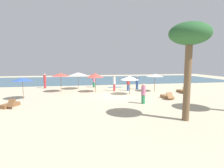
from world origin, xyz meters
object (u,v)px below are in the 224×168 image
object	(u,v)px
umbrella_3	(95,75)
person_3	(143,94)
person_0	(128,84)
person_4	(114,83)
umbrella_4	(155,75)
lounger_2	(10,105)
umbrella_5	(78,74)
umbrella_0	(61,75)
umbrella_1	(22,79)
umbrella_2	(130,78)
lounger_1	(183,91)
lounger_0	(167,97)
surfboard	(115,87)
person_2	(94,81)
palm_2	(190,38)
person_1	(45,81)
person_5	(137,83)

from	to	relation	value
umbrella_3	person_3	world-z (taller)	umbrella_3
person_0	person_4	xyz separation A→B (m)	(-1.70, 0.07, 0.11)
umbrella_4	lounger_2	xyz separation A→B (m)	(-14.13, -5.14, -1.76)
umbrella_5	umbrella_3	bearing A→B (deg)	-52.84
umbrella_0	person_4	world-z (taller)	umbrella_0
umbrella_1	umbrella_2	distance (m)	10.53
umbrella_3	lounger_1	bearing A→B (deg)	-13.22
lounger_0	surfboard	bearing A→B (deg)	111.93
person_2	palm_2	size ratio (longest dim) A/B	0.30
person_2	lounger_0	bearing A→B (deg)	-55.10
umbrella_0	lounger_1	world-z (taller)	umbrella_0
person_1	palm_2	world-z (taller)	palm_2
person_4	lounger_1	bearing A→B (deg)	-19.85
umbrella_4	umbrella_5	xyz separation A→B (m)	(-8.94, 3.38, 0.04)
person_1	surfboard	xyz separation A→B (m)	(9.42, -0.77, -0.97)
surfboard	umbrella_5	bearing A→B (deg)	-170.31
lounger_2	person_5	bearing A→B (deg)	29.64
person_5	lounger_0	bearing A→B (deg)	-80.99
lounger_1	person_4	xyz separation A→B (m)	(-7.43, 2.68, 0.81)
lounger_0	person_4	distance (m)	6.85
lounger_2	person_0	distance (m)	12.83
lounger_2	person_4	distance (m)	11.42
umbrella_2	person_4	world-z (taller)	umbrella_2
palm_2	person_5	bearing A→B (deg)	85.30
person_0	person_4	size ratio (longest dim) A/B	0.91
umbrella_3	surfboard	size ratio (longest dim) A/B	0.99
umbrella_1	person_1	size ratio (longest dim) A/B	1.04
person_0	umbrella_4	bearing A→B (deg)	-20.64
umbrella_2	person_0	world-z (taller)	umbrella_2
umbrella_0	lounger_0	world-z (taller)	umbrella_0
person_3	palm_2	world-z (taller)	palm_2
umbrella_0	surfboard	size ratio (longest dim) A/B	0.98
umbrella_3	lounger_2	world-z (taller)	umbrella_3
person_0	person_3	bearing A→B (deg)	-94.68
umbrella_0	person_0	distance (m)	8.07
umbrella_3	palm_2	world-z (taller)	palm_2
umbrella_0	person_3	world-z (taller)	umbrella_0
umbrella_4	person_2	xyz separation A→B (m)	(-6.80, 4.82, -1.09)
umbrella_3	umbrella_5	world-z (taller)	umbrella_3
lounger_2	surfboard	size ratio (longest dim) A/B	0.77
umbrella_4	person_4	world-z (taller)	umbrella_4
umbrella_1	person_5	world-z (taller)	umbrella_1
umbrella_2	surfboard	size ratio (longest dim) A/B	0.90
umbrella_3	person_1	xyz separation A→B (m)	(-6.35, 4.22, -0.96)
umbrella_0	umbrella_4	size ratio (longest dim) A/B	1.06
lounger_0	lounger_2	bearing A→B (deg)	-176.11
umbrella_3	person_0	distance (m)	4.18
lounger_1	umbrella_0	bearing A→B (deg)	167.24
umbrella_3	person_4	size ratio (longest dim) A/B	1.17
lounger_1	person_2	world-z (taller)	person_2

